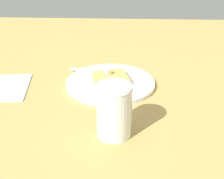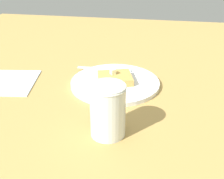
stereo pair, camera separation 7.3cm
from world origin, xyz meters
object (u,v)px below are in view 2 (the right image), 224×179
(fork, at_px, (108,69))
(napkin, at_px, (9,82))
(plate, at_px, (115,83))
(syrup_jar, at_px, (108,111))

(fork, xyz_separation_m, napkin, (0.11, -0.26, -0.01))
(plate, height_order, syrup_jar, syrup_jar)
(plate, height_order, napkin, plate)
(fork, distance_m, syrup_jar, 0.31)
(plate, relative_size, napkin, 1.53)
(plate, xyz_separation_m, napkin, (0.03, -0.29, -0.00))
(plate, relative_size, fork, 1.50)
(plate, distance_m, napkin, 0.29)
(plate, bearing_deg, napkin, -83.60)
(napkin, bearing_deg, fork, 112.26)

